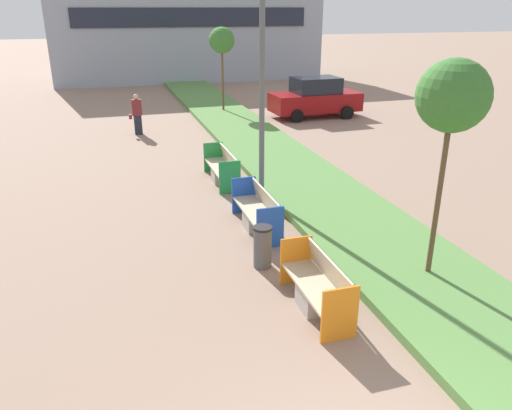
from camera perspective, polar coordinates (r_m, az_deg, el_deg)
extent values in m
cube|color=#568442|center=(16.50, 3.14, 4.70)|extent=(2.80, 120.00, 0.18)
cube|color=#939EAD|center=(37.74, -7.85, 19.96)|extent=(18.41, 5.23, 7.76)
cube|color=#1E2333|center=(35.10, -7.11, 20.51)|extent=(15.47, 0.08, 1.20)
cube|color=#ADA8A0|center=(8.86, 6.76, -10.49)|extent=(0.52, 0.60, 0.42)
cube|color=#BCAD8E|center=(8.74, 6.83, -9.21)|extent=(0.58, 1.84, 0.05)
cube|color=#BCAD8E|center=(8.71, 8.55, -7.43)|extent=(0.14, 1.76, 0.48)
cube|color=orange|center=(8.01, 9.55, -12.26)|extent=(0.62, 0.04, 0.94)
cube|color=orange|center=(9.48, 4.59, -6.28)|extent=(0.62, 0.04, 0.94)
cube|color=#ADA8A0|center=(11.80, 0.00, -1.77)|extent=(0.52, 0.60, 0.42)
cube|color=#BCAD8E|center=(11.71, 0.00, -0.73)|extent=(0.58, 2.07, 0.05)
cube|color=#BCAD8E|center=(11.69, 1.26, 0.60)|extent=(0.14, 1.99, 0.48)
cube|color=blue|center=(10.77, 1.63, -2.63)|extent=(0.62, 0.04, 0.94)
cube|color=blue|center=(12.64, -1.40, 1.15)|extent=(0.62, 0.04, 0.94)
cube|color=#ADA8A0|center=(15.04, -3.99, 3.45)|extent=(0.52, 0.60, 0.42)
cube|color=#BCAD8E|center=(14.97, -4.01, 4.28)|extent=(0.58, 2.10, 0.05)
cube|color=#BCAD8E|center=(14.95, -3.02, 5.34)|extent=(0.14, 2.02, 0.48)
cube|color=#238C3D|center=(13.97, -3.01, 3.16)|extent=(0.62, 0.04, 0.94)
cube|color=#238C3D|center=(15.96, -4.89, 5.49)|extent=(0.62, 0.04, 0.94)
cylinder|color=#4C4F51|center=(10.02, 0.76, -4.93)|extent=(0.37, 0.37, 0.83)
cylinder|color=black|center=(9.83, 0.77, -2.64)|extent=(0.38, 0.38, 0.05)
cylinder|color=#56595B|center=(12.64, 0.69, 15.43)|extent=(0.14, 0.14, 7.05)
cylinder|color=brown|center=(9.66, 20.05, 0.24)|extent=(0.10, 0.10, 3.17)
sphere|color=#38702D|center=(9.18, 21.61, 11.53)|extent=(1.25, 1.25, 1.25)
cylinder|color=brown|center=(24.91, -3.82, 13.94)|extent=(0.10, 0.10, 3.12)
sphere|color=#38702D|center=(24.73, -3.93, 18.28)|extent=(1.21, 1.21, 1.21)
cube|color=#232633|center=(21.32, -13.32, 8.91)|extent=(0.30, 0.22, 0.79)
cube|color=maroon|center=(21.18, -13.48, 10.79)|extent=(0.38, 0.24, 0.64)
sphere|color=tan|center=(21.11, -13.59, 11.93)|extent=(0.22, 0.22, 0.22)
cube|color=maroon|center=(21.23, -14.16, 9.77)|extent=(0.12, 0.20, 0.18)
cube|color=maroon|center=(24.29, 6.77, 11.63)|extent=(4.26, 1.90, 0.84)
cube|color=black|center=(24.16, 6.85, 13.45)|extent=(2.15, 1.62, 0.72)
cylinder|color=black|center=(24.10, 10.38, 10.34)|extent=(0.60, 0.20, 0.60)
cylinder|color=black|center=(25.68, 8.55, 11.14)|extent=(0.60, 0.20, 0.60)
cylinder|color=black|center=(23.07, 4.69, 10.12)|extent=(0.60, 0.20, 0.60)
cylinder|color=black|center=(24.72, 3.15, 10.94)|extent=(0.60, 0.20, 0.60)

